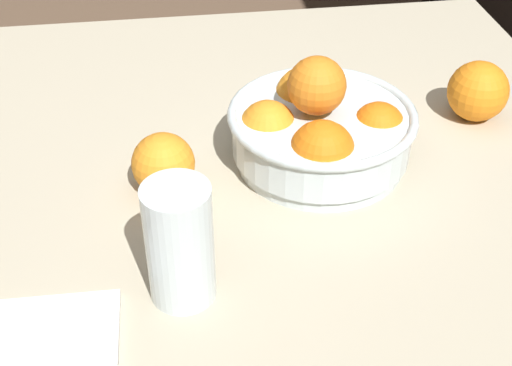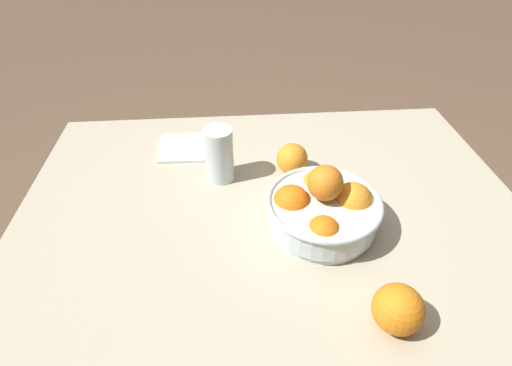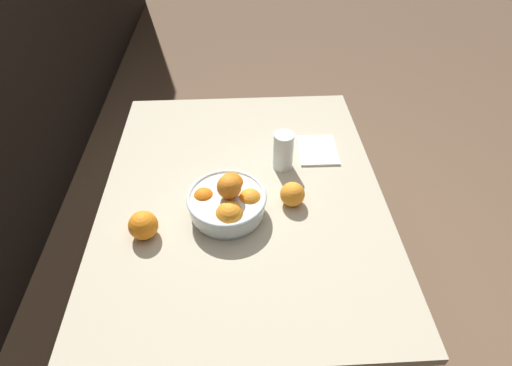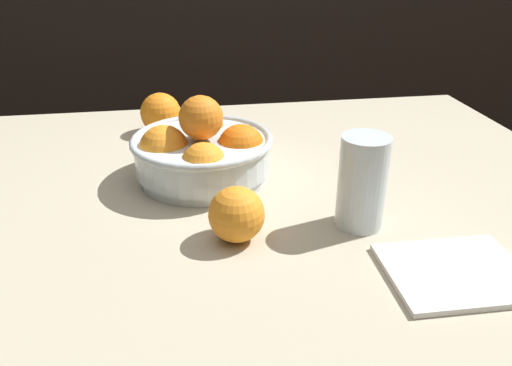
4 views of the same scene
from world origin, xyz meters
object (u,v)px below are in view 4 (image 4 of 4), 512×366
at_px(orange_loose_near_bowl, 161,113).
at_px(juice_glass, 362,188).
at_px(fruit_bowl, 203,152).
at_px(orange_loose_front, 237,214).

bearing_deg(orange_loose_near_bowl, juice_glass, -56.44).
relative_size(fruit_bowl, orange_loose_near_bowl, 2.83).
bearing_deg(fruit_bowl, juice_glass, -41.55).
xyz_separation_m(juice_glass, orange_loose_front, (-0.18, -0.01, -0.02)).
bearing_deg(orange_loose_front, juice_glass, 3.63).
distance_m(orange_loose_near_bowl, orange_loose_front, 0.45).
height_order(fruit_bowl, juice_glass, fruit_bowl).
bearing_deg(orange_loose_front, fruit_bowl, 99.39).
bearing_deg(fruit_bowl, orange_loose_near_bowl, 106.88).
height_order(fruit_bowl, orange_loose_front, fruit_bowl).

